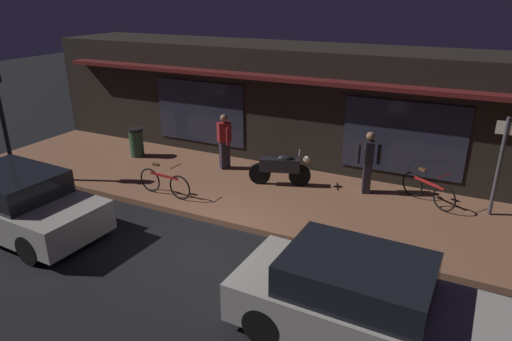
# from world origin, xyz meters

# --- Properties ---
(ground_plane) EXTENTS (60.00, 60.00, 0.00)m
(ground_plane) POSITION_xyz_m (0.00, 0.00, 0.00)
(ground_plane) COLOR black
(sidewalk_slab) EXTENTS (18.00, 4.00, 0.15)m
(sidewalk_slab) POSITION_xyz_m (0.00, 3.00, 0.07)
(sidewalk_slab) COLOR brown
(sidewalk_slab) RESTS_ON ground_plane
(storefront_building) EXTENTS (18.00, 3.30, 3.60)m
(storefront_building) POSITION_xyz_m (0.00, 6.39, 1.80)
(storefront_building) COLOR black
(storefront_building) RESTS_ON ground_plane
(motorcycle) EXTENTS (1.65, 0.77, 0.97)m
(motorcycle) POSITION_xyz_m (0.29, 3.57, 0.65)
(motorcycle) COLOR black
(motorcycle) RESTS_ON sidewalk_slab
(bicycle_parked) EXTENTS (1.66, 0.42, 0.91)m
(bicycle_parked) POSITION_xyz_m (-2.15, 1.57, 0.51)
(bicycle_parked) COLOR black
(bicycle_parked) RESTS_ON sidewalk_slab
(bicycle_extra) EXTENTS (1.39, 0.97, 0.91)m
(bicycle_extra) POSITION_xyz_m (4.06, 4.12, 0.51)
(bicycle_extra) COLOR black
(bicycle_extra) RESTS_ON sidewalk_slab
(person_photographer) EXTENTS (0.54, 0.45, 1.67)m
(person_photographer) POSITION_xyz_m (-1.73, 4.00, 1.03)
(person_photographer) COLOR #28232D
(person_photographer) RESTS_ON sidewalk_slab
(person_bystander) EXTENTS (0.61, 0.43, 1.67)m
(person_bystander) POSITION_xyz_m (2.52, 4.11, 1.03)
(person_bystander) COLOR #28232D
(person_bystander) RESTS_ON sidewalk_slab
(sign_post) EXTENTS (0.44, 0.09, 2.40)m
(sign_post) POSITION_xyz_m (5.51, 4.12, 1.51)
(sign_post) COLOR #47474C
(sign_post) RESTS_ON sidewalk_slab
(trash_bin) EXTENTS (0.48, 0.48, 0.93)m
(trash_bin) POSITION_xyz_m (-4.85, 3.70, 0.62)
(trash_bin) COLOR #2D4C33
(trash_bin) RESTS_ON sidewalk_slab
(parked_car_near) EXTENTS (4.18, 1.97, 1.42)m
(parked_car_near) POSITION_xyz_m (-4.12, -1.20, 0.70)
(parked_car_near) COLOR black
(parked_car_near) RESTS_ON ground_plane
(parked_car_far) EXTENTS (4.15, 1.89, 1.42)m
(parked_car_far) POSITION_xyz_m (3.71, -1.26, 0.70)
(parked_car_far) COLOR black
(parked_car_far) RESTS_ON ground_plane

